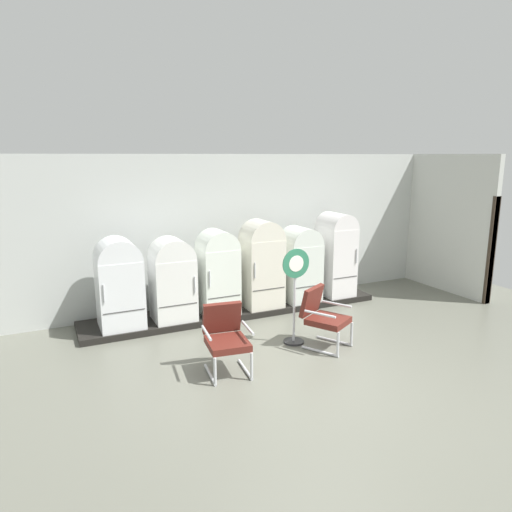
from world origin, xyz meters
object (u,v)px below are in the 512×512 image
object	(u,v)px
armchair_left	(226,336)
sign_stand	(295,298)
refrigerator_1	(172,277)
refrigerator_5	(336,252)
refrigerator_4	(300,262)
armchair_right	(323,315)
refrigerator_0	(119,281)
refrigerator_2	(218,270)
refrigerator_3	(262,261)

from	to	relation	value
armchair_left	sign_stand	distance (m)	1.39
refrigerator_1	refrigerator_5	bearing A→B (deg)	0.57
refrigerator_4	armchair_right	size ratio (longest dim) A/B	1.56
refrigerator_0	refrigerator_1	size ratio (longest dim) A/B	1.04
refrigerator_0	refrigerator_2	xyz separation A→B (m)	(1.68, -0.04, 0.02)
refrigerator_3	armchair_right	distance (m)	1.90
refrigerator_5	armchair_left	xyz separation A→B (m)	(-3.16, -2.03, -0.48)
refrigerator_0	refrigerator_3	distance (m)	2.53
sign_stand	refrigerator_0	bearing A→B (deg)	145.67
refrigerator_0	refrigerator_1	distance (m)	0.87
refrigerator_4	refrigerator_5	bearing A→B (deg)	1.68
refrigerator_4	armchair_left	size ratio (longest dim) A/B	1.56
refrigerator_3	refrigerator_2	bearing A→B (deg)	179.81
refrigerator_0	refrigerator_3	size ratio (longest dim) A/B	0.91
refrigerator_0	armchair_left	bearing A→B (deg)	-63.06
refrigerator_2	refrigerator_4	distance (m)	1.68
refrigerator_3	sign_stand	distance (m)	1.58
armchair_left	armchair_right	xyz separation A→B (m)	(1.63, 0.15, 0.00)
refrigerator_1	refrigerator_4	xyz separation A→B (m)	(2.49, 0.01, 0.01)
sign_stand	refrigerator_2	bearing A→B (deg)	113.03
refrigerator_0	refrigerator_5	xyz separation A→B (m)	(4.19, 0.01, 0.11)
armchair_right	sign_stand	world-z (taller)	sign_stand
refrigerator_5	refrigerator_1	bearing A→B (deg)	-179.43
refrigerator_4	refrigerator_2	bearing A→B (deg)	-179.19
refrigerator_2	refrigerator_5	xyz separation A→B (m)	(2.51, 0.05, 0.09)
refrigerator_5	sign_stand	distance (m)	2.46
refrigerator_3	refrigerator_0	bearing A→B (deg)	178.96
refrigerator_0	armchair_left	distance (m)	2.31
refrigerator_0	refrigerator_2	world-z (taller)	refrigerator_2
refrigerator_2	refrigerator_0	bearing A→B (deg)	178.53
refrigerator_0	refrigerator_5	size ratio (longest dim) A/B	0.89
refrigerator_2	refrigerator_1	bearing A→B (deg)	178.95
refrigerator_1	refrigerator_3	distance (m)	1.67
armchair_right	armchair_left	bearing A→B (deg)	-174.81
refrigerator_3	armchair_right	bearing A→B (deg)	-86.00
refrigerator_2	sign_stand	world-z (taller)	refrigerator_2
refrigerator_1	refrigerator_4	bearing A→B (deg)	0.20
refrigerator_4	refrigerator_5	world-z (taller)	refrigerator_5
refrigerator_1	armchair_left	distance (m)	2.04
refrigerator_4	refrigerator_5	size ratio (longest dim) A/B	0.87
refrigerator_2	refrigerator_3	size ratio (longest dim) A/B	0.93
refrigerator_0	refrigerator_1	world-z (taller)	refrigerator_0
refrigerator_4	sign_stand	size ratio (longest dim) A/B	0.95
refrigerator_3	sign_stand	xyz separation A→B (m)	(-0.20, -1.55, -0.23)
refrigerator_1	refrigerator_5	size ratio (longest dim) A/B	0.85
refrigerator_2	armchair_right	size ratio (longest dim) A/B	1.63
refrigerator_3	refrigerator_5	size ratio (longest dim) A/B	0.98
refrigerator_4	refrigerator_5	xyz separation A→B (m)	(0.83, 0.02, 0.13)
refrigerator_1	refrigerator_5	distance (m)	3.32
refrigerator_0	refrigerator_2	size ratio (longest dim) A/B	0.98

